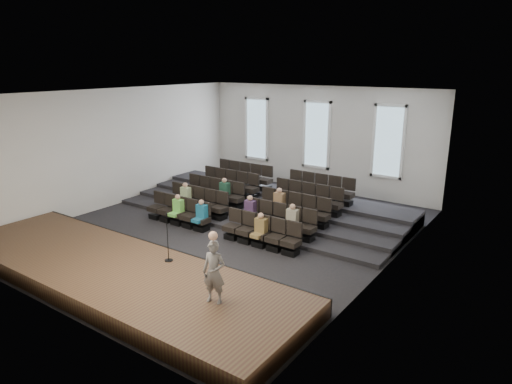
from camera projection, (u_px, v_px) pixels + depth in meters
ground at (227, 230)px, 17.03m from camera, size 14.00×14.00×0.00m
ceiling at (224, 93)px, 15.67m from camera, size 12.00×14.00×0.02m
wall_back at (317, 139)px, 21.88m from camera, size 12.00×0.04×5.00m
wall_front at (41, 216)px, 10.82m from camera, size 12.00×0.04×5.00m
wall_left at (117, 147)px, 19.68m from camera, size 0.04×14.00×5.00m
wall_right at (390, 190)px, 13.03m from camera, size 0.04×14.00×5.00m
stage at (115, 273)px, 12.95m from camera, size 11.80×3.60×0.50m
stage_lip at (161, 253)px, 14.34m from camera, size 11.80×0.06×0.52m
risers at (273, 204)px, 19.48m from camera, size 11.80×4.80×0.60m
seating_rows at (251, 202)px, 18.06m from camera, size 6.80×4.70×1.67m
windows at (317, 135)px, 21.77m from camera, size 8.44×0.10×3.24m
audience at (232, 207)px, 17.06m from camera, size 5.45×2.64×1.10m
speaker at (214, 272)px, 10.69m from camera, size 0.64×0.50×1.55m
mic_stand at (168, 247)px, 13.05m from camera, size 0.24×0.24×1.46m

